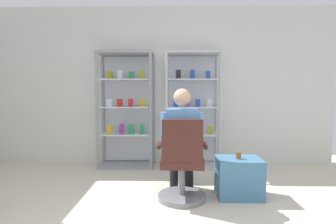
# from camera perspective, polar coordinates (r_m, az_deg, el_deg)

# --- Properties ---
(back_wall) EXTENTS (6.00, 0.10, 2.70)m
(back_wall) POSITION_cam_1_polar(r_m,az_deg,el_deg) (4.84, -1.68, 5.38)
(back_wall) COLOR silver
(back_wall) RESTS_ON ground
(display_cabinet_left) EXTENTS (0.90, 0.45, 1.90)m
(display_cabinet_left) POSITION_cam_1_polar(r_m,az_deg,el_deg) (4.67, -8.56, 0.63)
(display_cabinet_left) COLOR gray
(display_cabinet_left) RESTS_ON ground
(display_cabinet_right) EXTENTS (0.90, 0.45, 1.90)m
(display_cabinet_right) POSITION_cam_1_polar(r_m,az_deg,el_deg) (4.62, 5.00, 0.59)
(display_cabinet_right) COLOR #B7B7BC
(display_cabinet_right) RESTS_ON ground
(office_chair) EXTENTS (0.57, 0.56, 0.96)m
(office_chair) POSITION_cam_1_polar(r_m,az_deg,el_deg) (3.20, 2.91, -11.37)
(office_chair) COLOR slate
(office_chair) RESTS_ON ground
(seated_shopkeeper) EXTENTS (0.49, 0.57, 1.29)m
(seated_shopkeeper) POSITION_cam_1_polar(r_m,az_deg,el_deg) (3.29, 2.90, -5.25)
(seated_shopkeeper) COLOR black
(seated_shopkeeper) RESTS_ON ground
(storage_crate) EXTENTS (0.52, 0.41, 0.46)m
(storage_crate) POSITION_cam_1_polar(r_m,az_deg,el_deg) (3.49, 14.39, -12.95)
(storage_crate) COLOR teal
(storage_crate) RESTS_ON ground
(tea_glass) EXTENTS (0.06, 0.06, 0.08)m
(tea_glass) POSITION_cam_1_polar(r_m,az_deg,el_deg) (3.39, 14.33, -8.69)
(tea_glass) COLOR brown
(tea_glass) RESTS_ON storage_crate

